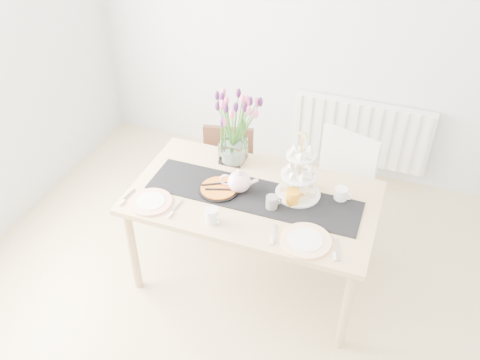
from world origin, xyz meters
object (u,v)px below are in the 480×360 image
(tulip_vase, at_px, (233,120))
(radiator, at_px, (360,133))
(dining_table, at_px, (253,205))
(chair_brown, at_px, (227,171))
(chair_white, at_px, (338,183))
(cake_stand, at_px, (299,180))
(mug_grey, at_px, (272,203))
(mug_orange, at_px, (293,198))
(teapot, at_px, (239,182))
(plate_right, at_px, (306,241))
(plate_left, at_px, (151,202))
(mug_white, at_px, (212,215))
(cream_jug, at_px, (341,194))
(tart_tin, at_px, (219,189))

(tulip_vase, bearing_deg, radiator, 57.38)
(dining_table, bearing_deg, chair_brown, 126.04)
(chair_white, relative_size, cake_stand, 2.09)
(mug_grey, bearing_deg, mug_orange, -3.11)
(teapot, xyz_separation_m, mug_orange, (0.36, -0.01, -0.02))
(chair_white, xyz_separation_m, plate_right, (-0.03, -0.91, 0.23))
(cake_stand, height_order, plate_left, cake_stand)
(chair_white, height_order, mug_white, chair_white)
(chair_brown, distance_m, teapot, 0.73)
(cake_stand, relative_size, mug_grey, 4.80)
(chair_white, relative_size, plate_right, 2.99)
(cream_jug, bearing_deg, cake_stand, -153.46)
(radiator, height_order, teapot, teapot)
(mug_orange, bearing_deg, cream_jug, -5.22)
(radiator, distance_m, chair_brown, 1.29)
(dining_table, xyz_separation_m, mug_orange, (0.26, 0.00, 0.13))
(cake_stand, height_order, mug_grey, cake_stand)
(teapot, bearing_deg, chair_white, 38.18)
(mug_white, bearing_deg, plate_left, -156.56)
(chair_white, xyz_separation_m, teapot, (-0.56, -0.60, 0.30))
(teapot, relative_size, mug_orange, 2.34)
(dining_table, relative_size, plate_right, 5.30)
(plate_right, bearing_deg, dining_table, 145.30)
(cream_jug, height_order, mug_white, mug_white)
(mug_grey, distance_m, mug_orange, 0.14)
(plate_left, relative_size, plate_right, 0.91)
(chair_brown, height_order, plate_left, chair_brown)
(cake_stand, bearing_deg, cream_jug, 11.33)
(dining_table, xyz_separation_m, plate_right, (0.43, -0.29, 0.08))
(mug_grey, bearing_deg, tart_tin, 135.04)
(teapot, distance_m, tart_tin, 0.15)
(chair_brown, xyz_separation_m, tulip_vase, (0.15, -0.24, 0.62))
(teapot, bearing_deg, tulip_vase, 108.44)
(chair_brown, height_order, cream_jug, cream_jug)
(tart_tin, relative_size, mug_white, 2.78)
(radiator, xyz_separation_m, tart_tin, (-0.71, -1.53, 0.32))
(tulip_vase, distance_m, plate_left, 0.77)
(mug_white, bearing_deg, chair_brown, 132.99)
(chair_brown, bearing_deg, mug_white, -86.20)
(cake_stand, xyz_separation_m, plate_left, (-0.86, -0.40, -0.12))
(radiator, relative_size, cream_jug, 13.93)
(teapot, bearing_deg, mug_white, -107.58)
(cake_stand, xyz_separation_m, tart_tin, (-0.50, -0.14, -0.11))
(dining_table, xyz_separation_m, tart_tin, (-0.23, -0.03, 0.09))
(tart_tin, distance_m, mug_orange, 0.49)
(dining_table, relative_size, mug_grey, 17.80)
(cream_jug, bearing_deg, mug_grey, -133.54)
(tart_tin, relative_size, mug_orange, 2.55)
(plate_left, xyz_separation_m, plate_right, (1.02, 0.00, 0.00))
(tart_tin, bearing_deg, dining_table, 8.70)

